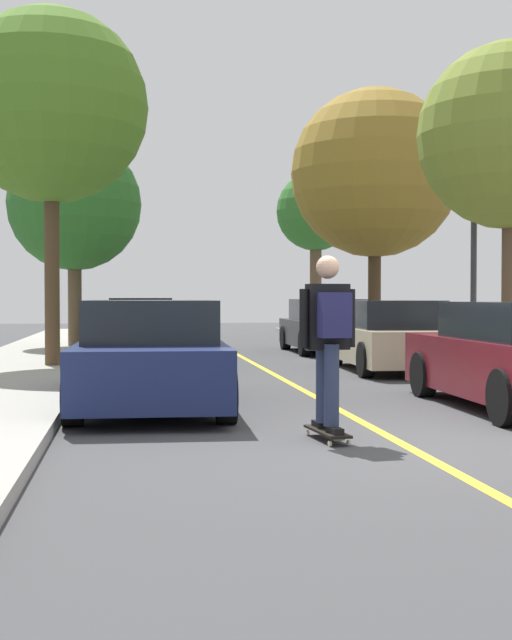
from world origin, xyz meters
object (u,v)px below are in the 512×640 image
(streetlamp, at_px, (474,203))
(parked_car_right_near, at_px, (390,337))
(street_tree_right_near, at_px, (375,174))
(parked_car_right_far, at_px, (326,326))
(street_tree_right_far, at_px, (316,213))
(parked_car_left_far, at_px, (141,324))
(street_tree_left_nearest, at_px, (51,107))
(street_tree_left_near, at_px, (74,205))
(parked_car_left_near, at_px, (144,335))
(parked_car_left_farthest, at_px, (139,319))
(skateboarder, at_px, (329,332))
(fire_hydrant, at_px, (476,347))
(skateboard, at_px, (327,432))
(street_tree_right_nearest, at_px, (511,137))
(parked_car_left_nearest, at_px, (151,354))

(streetlamp, bearing_deg, parked_car_right_near, -174.66)
(parked_car_right_near, xyz_separation_m, street_tree_right_near, (1.74, 7.22, 4.19))
(parked_car_right_far, relative_size, streetlamp, 0.77)
(street_tree_right_far, bearing_deg, parked_car_left_far, -132.27)
(street_tree_left_nearest, relative_size, street_tree_left_near, 1.22)
(parked_car_right_far, relative_size, street_tree_left_near, 0.77)
(parked_car_left_near, xyz_separation_m, street_tree_left_near, (-1.74, 4.95, 3.24))
(parked_car_left_near, relative_size, street_tree_right_far, 0.69)
(parked_car_left_farthest, bearing_deg, skateboarder, -85.76)
(parked_car_left_far, relative_size, street_tree_right_far, 0.69)
(parked_car_left_near, bearing_deg, fire_hydrant, -24.33)
(skateboarder, bearing_deg, skateboard, 96.76)
(street_tree_right_nearest, bearing_deg, streetlamp, 89.74)
(street_tree_left_nearest, bearing_deg, fire_hydrant, -8.44)
(parked_car_left_nearest, xyz_separation_m, street_tree_right_far, (6.44, 19.90, 3.83))
(parked_car_left_far, xyz_separation_m, street_tree_right_far, (6.44, 7.09, 3.82))
(street_tree_left_near, bearing_deg, skateboarder, -77.19)
(fire_hydrant, xyz_separation_m, streetlamp, (0.25, 0.73, 2.80))
(skateboard, xyz_separation_m, skateboarder, (0.00, -0.03, 1.00))
(parked_car_left_near, xyz_separation_m, parked_car_left_far, (0.00, 5.70, 0.07))
(parked_car_right_far, bearing_deg, street_tree_left_near, 166.11)
(parked_car_right_far, xyz_separation_m, street_tree_left_nearest, (-6.44, -4.99, 4.34))
(parked_car_right_far, bearing_deg, street_tree_right_near, 42.93)
(street_tree_right_nearest, relative_size, street_tree_right_near, 0.82)
(street_tree_right_far, distance_m, streetlamp, 14.91)
(parked_car_right_near, distance_m, street_tree_right_near, 8.53)
(parked_car_left_far, distance_m, parked_car_left_farthest, 6.85)
(parked_car_left_nearest, xyz_separation_m, parked_car_left_far, (-0.00, 12.82, 0.01))
(street_tree_right_near, xyz_separation_m, skateboard, (-4.77, -15.03, -4.77))
(parked_car_left_nearest, xyz_separation_m, skateboarder, (1.68, -2.97, 0.39))
(streetlamp, bearing_deg, parked_car_left_near, 162.20)
(parked_car_right_far, height_order, street_tree_left_near, street_tree_left_near)
(skateboarder, bearing_deg, street_tree_right_nearest, 53.03)
(street_tree_right_nearest, xyz_separation_m, street_tree_right_near, (0.00, 8.74, 0.58))
(parked_car_left_farthest, distance_m, street_tree_left_near, 8.43)
(parked_car_right_far, bearing_deg, street_tree_right_nearest, -76.24)
(fire_hydrant, height_order, skateboard, fire_hydrant)
(street_tree_right_near, height_order, street_tree_right_far, street_tree_right_near)
(parked_car_left_near, height_order, street_tree_right_near, street_tree_right_near)
(parked_car_right_near, bearing_deg, streetlamp, 5.34)
(street_tree_left_near, height_order, streetlamp, street_tree_left_near)
(street_tree_left_near, distance_m, street_tree_right_far, 11.35)
(street_tree_left_nearest, relative_size, streetlamp, 1.23)
(parked_car_right_near, relative_size, street_tree_left_near, 0.76)
(parked_car_left_near, xyz_separation_m, parked_car_left_farthest, (0.00, 12.55, 0.04))
(parked_car_left_far, height_order, parked_car_right_far, parked_car_left_far)
(street_tree_right_near, bearing_deg, streetlamp, -89.94)
(street_tree_left_nearest, xyz_separation_m, streetlamp, (8.19, -0.44, -1.74))
(parked_car_left_far, relative_size, street_tree_right_near, 0.58)
(street_tree_right_nearest, bearing_deg, parked_car_left_nearest, -152.43)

